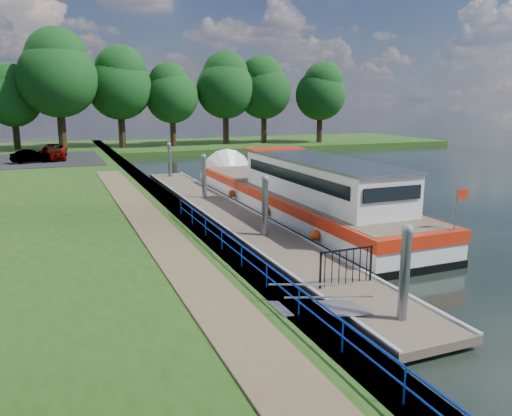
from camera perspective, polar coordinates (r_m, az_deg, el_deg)
name	(u,v)px	position (r m, az deg, el deg)	size (l,w,h in m)	color
ground	(389,325)	(14.33, 14.94, -12.84)	(160.00, 160.00, 0.00)	black
bank_edge	(171,210)	(26.42, -9.68, -0.18)	(1.10, 90.00, 0.78)	#473D2D
far_bank	(218,145)	(65.63, -4.40, 7.20)	(60.00, 18.00, 0.60)	#204213
footpath	(164,239)	(19.30, -10.47, -3.54)	(1.60, 40.00, 0.05)	brown
carpark	(17,161)	(48.59, -25.68, 4.89)	(14.00, 12.00, 0.06)	black
blue_fence	(253,259)	(15.00, -0.31, -5.88)	(0.04, 18.04, 0.72)	#0C2DBF
pontoon	(230,217)	(25.26, -3.00, -1.06)	(2.50, 30.00, 0.56)	brown
mooring_piles	(230,196)	(25.03, -3.03, 1.38)	(0.30, 27.30, 3.55)	gray
gangway	(320,307)	(13.50, 7.37, -11.21)	(2.58, 1.00, 0.92)	#A5A8AD
gate_panel	(346,261)	(15.58, 10.29, -6.02)	(1.85, 0.05, 1.15)	black
barge	(292,194)	(26.67, 4.10, 1.62)	(4.36, 21.15, 4.78)	black
horizon_trees	(109,82)	(59.29, -16.46, 13.62)	(54.38, 10.03, 12.87)	#332316
car_a	(53,153)	(47.45, -22.23, 5.85)	(1.50, 3.73, 1.27)	#999999
car_b	(32,156)	(46.15, -24.25, 5.42)	(1.15, 3.30, 1.09)	#999999
car_d	(52,151)	(49.70, -22.24, 6.06)	(1.99, 4.32, 1.20)	#999999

